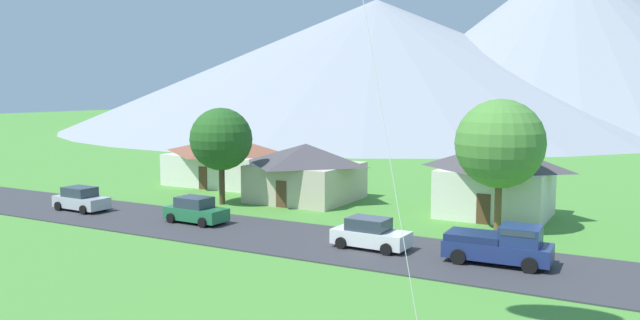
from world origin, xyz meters
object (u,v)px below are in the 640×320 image
(parked_car_white_mid_east, at_px, (370,234))
(parked_car_green_east_end, at_px, (196,211))
(house_left_center, at_px, (495,179))
(parked_car_silver_west_end, at_px, (81,199))
(tree_left_of_center, at_px, (500,144))
(tree_right_of_center, at_px, (221,139))
(house_right_center, at_px, (229,159))
(house_leftmost, at_px, (306,171))
(pickup_truck_navy_west_side, at_px, (500,245))

(parked_car_white_mid_east, bearing_deg, parked_car_green_east_end, 177.53)
(house_left_center, height_order, parked_car_silver_west_end, house_left_center)
(tree_left_of_center, height_order, tree_right_of_center, tree_left_of_center)
(tree_left_of_center, relative_size, parked_car_green_east_end, 1.92)
(house_right_center, distance_m, parked_car_silver_west_end, 15.99)
(house_leftmost, height_order, parked_car_green_east_end, house_leftmost)
(house_leftmost, xyz_separation_m, tree_left_of_center, (15.85, -3.55, 3.08))
(parked_car_white_mid_east, height_order, pickup_truck_navy_west_side, pickup_truck_navy_west_side)
(tree_left_of_center, bearing_deg, pickup_truck_navy_west_side, -75.80)
(house_leftmost, relative_size, tree_left_of_center, 0.97)
(house_right_center, distance_m, parked_car_green_east_end, 17.56)
(parked_car_green_east_end, bearing_deg, house_leftmost, 80.66)
(parked_car_white_mid_east, xyz_separation_m, pickup_truck_navy_west_side, (6.95, 0.29, 0.19))
(house_left_center, distance_m, tree_right_of_center, 20.19)
(parked_car_green_east_end, bearing_deg, tree_left_of_center, 23.22)
(house_left_center, relative_size, tree_right_of_center, 1.04)
(parked_car_silver_west_end, xyz_separation_m, pickup_truck_navy_west_side, (29.63, 0.46, 0.19))
(house_leftmost, bearing_deg, house_left_center, 3.22)
(parked_car_white_mid_east, distance_m, pickup_truck_navy_west_side, 6.96)
(house_right_center, xyz_separation_m, tree_left_of_center, (26.43, -7.57, 3.13))
(pickup_truck_navy_west_side, bearing_deg, tree_right_of_center, 163.42)
(tree_left_of_center, xyz_separation_m, parked_car_white_mid_east, (-4.96, -8.13, -4.54))
(parked_car_silver_west_end, bearing_deg, tree_right_of_center, 45.12)
(tree_right_of_center, distance_m, parked_car_silver_west_end, 10.91)
(parked_car_green_east_end, xyz_separation_m, pickup_truck_navy_west_side, (19.67, -0.26, 0.19))
(parked_car_green_east_end, bearing_deg, pickup_truck_navy_west_side, -0.76)
(parked_car_silver_west_end, bearing_deg, parked_car_white_mid_east, 0.44)
(house_leftmost, distance_m, house_right_center, 11.32)
(house_left_center, relative_size, parked_car_silver_west_end, 1.80)
(house_right_center, xyz_separation_m, parked_car_white_mid_east, (21.46, -15.70, -1.41))
(tree_left_of_center, distance_m, parked_car_green_east_end, 19.77)
(tree_left_of_center, bearing_deg, tree_right_of_center, -176.80)
(parked_car_silver_west_end, distance_m, parked_car_green_east_end, 10.00)
(house_left_center, bearing_deg, house_right_center, 172.75)
(house_right_center, height_order, parked_car_silver_west_end, house_right_center)
(house_leftmost, distance_m, parked_car_silver_west_end, 16.79)
(house_leftmost, height_order, house_right_center, house_leftmost)
(parked_car_white_mid_east, relative_size, pickup_truck_navy_west_side, 0.81)
(house_leftmost, height_order, house_left_center, house_left_center)
(house_left_center, distance_m, parked_car_silver_west_end, 29.35)
(parked_car_silver_west_end, bearing_deg, parked_car_green_east_end, 4.15)
(house_right_center, bearing_deg, house_left_center, -7.25)
(house_leftmost, bearing_deg, house_right_center, 159.16)
(tree_left_of_center, height_order, parked_car_green_east_end, tree_left_of_center)
(tree_left_of_center, distance_m, parked_car_white_mid_east, 10.55)
(house_right_center, distance_m, tree_left_of_center, 27.67)
(house_left_center, xyz_separation_m, parked_car_white_mid_east, (-3.73, -12.50, -1.76))
(house_leftmost, relative_size, parked_car_silver_west_end, 1.86)
(house_left_center, xyz_separation_m, parked_car_silver_west_end, (-26.41, -12.67, -1.76))
(parked_car_silver_west_end, height_order, pickup_truck_navy_west_side, pickup_truck_navy_west_side)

